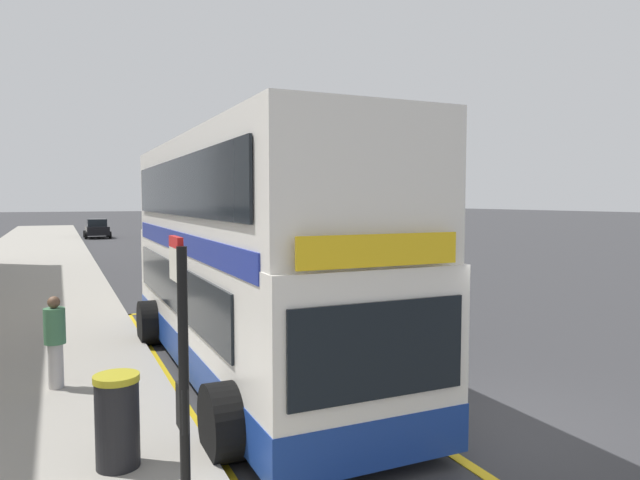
% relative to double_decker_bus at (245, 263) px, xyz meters
% --- Properties ---
extents(ground_plane, '(260.00, 260.00, 0.00)m').
position_rel_double_decker_bus_xyz_m(ground_plane, '(2.46, 27.93, -2.06)').
color(ground_plane, '#333335').
extents(pavement_near, '(6.00, 76.00, 0.14)m').
position_rel_double_decker_bus_xyz_m(pavement_near, '(-4.54, 27.93, -1.99)').
color(pavement_near, gray).
rests_on(pavement_near, ground).
extents(double_decker_bus, '(3.26, 10.07, 4.40)m').
position_rel_double_decker_bus_xyz_m(double_decker_bus, '(0.00, 0.00, 0.00)').
color(double_decker_bus, white).
rests_on(double_decker_bus, ground).
extents(bus_bay_markings, '(2.94, 13.21, 0.01)m').
position_rel_double_decker_bus_xyz_m(bus_bay_markings, '(-0.08, -0.08, -2.06)').
color(bus_bay_markings, gold).
rests_on(bus_bay_markings, ground).
extents(bus_stop_sign, '(0.09, 0.51, 2.81)m').
position_rel_double_decker_bus_xyz_m(bus_stop_sign, '(-2.26, -5.45, -0.28)').
color(bus_stop_sign, black).
rests_on(bus_stop_sign, pavement_near).
extents(parked_car_grey_behind, '(2.09, 4.20, 1.62)m').
position_rel_double_decker_bus_xyz_m(parked_car_grey_behind, '(4.98, 32.96, -1.26)').
color(parked_car_grey_behind, slate).
rests_on(parked_car_grey_behind, ground).
extents(parked_car_black_ahead, '(2.09, 4.20, 1.62)m').
position_rel_double_decker_bus_xyz_m(parked_car_black_ahead, '(5.43, 17.23, -1.26)').
color(parked_car_black_ahead, black).
rests_on(parked_car_black_ahead, ground).
extents(parked_car_grey_far, '(2.09, 4.20, 1.62)m').
position_rel_double_decker_bus_xyz_m(parked_car_grey_far, '(5.19, 22.70, -1.26)').
color(parked_car_grey_far, slate).
rests_on(parked_car_grey_far, ground).
extents(parked_car_black_across, '(2.09, 4.20, 1.62)m').
position_rel_double_decker_bus_xyz_m(parked_car_black_across, '(-0.21, 41.79, -1.26)').
color(parked_car_black_across, black).
rests_on(parked_car_black_across, ground).
extents(pedestrian_waiting_near_sign, '(0.34, 0.34, 1.55)m').
position_rel_double_decker_bus_xyz_m(pedestrian_waiting_near_sign, '(-3.31, -0.11, -1.09)').
color(pedestrian_waiting_near_sign, '#B7B2AD').
rests_on(pedestrian_waiting_near_sign, pavement_near).
extents(litter_bin, '(0.53, 0.53, 1.10)m').
position_rel_double_decker_bus_xyz_m(litter_bin, '(-2.65, -3.51, -1.37)').
color(litter_bin, black).
rests_on(litter_bin, pavement_near).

